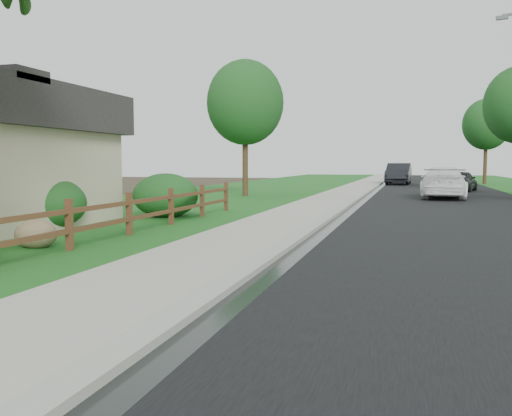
% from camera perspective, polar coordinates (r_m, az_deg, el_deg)
% --- Properties ---
extents(ground, '(120.00, 120.00, 0.00)m').
position_cam_1_polar(ground, '(5.36, -19.11, -15.23)').
color(ground, '#35291D').
extents(road, '(8.00, 90.00, 0.02)m').
position_cam_1_polar(road, '(39.18, 18.31, 1.88)').
color(road, black).
rests_on(road, ground).
extents(curb, '(0.40, 90.00, 0.12)m').
position_cam_1_polar(curb, '(39.23, 12.17, 2.09)').
color(curb, gray).
rests_on(curb, ground).
extents(wet_gutter, '(0.50, 90.00, 0.00)m').
position_cam_1_polar(wet_gutter, '(39.21, 12.68, 2.03)').
color(wet_gutter, black).
rests_on(wet_gutter, road).
extents(sidewalk, '(2.20, 90.00, 0.10)m').
position_cam_1_polar(sidewalk, '(39.33, 10.28, 2.12)').
color(sidewalk, '#AAA494').
rests_on(sidewalk, ground).
extents(grass_strip, '(1.60, 90.00, 0.06)m').
position_cam_1_polar(grass_strip, '(39.56, 7.54, 2.14)').
color(grass_strip, '#164F1B').
rests_on(grass_strip, ground).
extents(lawn_near, '(9.00, 90.00, 0.04)m').
position_cam_1_polar(lawn_near, '(40.64, 0.26, 2.23)').
color(lawn_near, '#164F1B').
rests_on(lawn_near, ground).
extents(ranch_fence, '(0.12, 16.92, 1.10)m').
position_cam_1_polar(ranch_fence, '(12.43, -15.90, -0.92)').
color(ranch_fence, '#452417').
rests_on(ranch_fence, ground).
extents(white_suv, '(2.39, 5.50, 1.57)m').
position_cam_1_polar(white_suv, '(29.32, 19.08, 2.54)').
color(white_suv, white).
rests_on(white_suv, road).
extents(dark_car_mid, '(2.51, 4.18, 1.33)m').
position_cam_1_polar(dark_car_mid, '(36.89, 20.77, 2.70)').
color(dark_car_mid, black).
rests_on(dark_car_mid, road).
extents(dark_car_far, '(2.15, 5.51, 1.79)m').
position_cam_1_polar(dark_car_far, '(47.53, 14.78, 3.52)').
color(dark_car_far, black).
rests_on(dark_car_far, road).
extents(boulder, '(1.14, 1.03, 0.62)m').
position_cam_1_polar(boulder, '(12.30, -22.17, -2.58)').
color(boulder, brown).
rests_on(boulder, ground).
extents(shrub_c, '(2.54, 2.54, 1.42)m').
position_cam_1_polar(shrub_c, '(15.76, -20.93, 0.45)').
color(shrub_c, '#184318').
rests_on(shrub_c, ground).
extents(shrub_d, '(2.82, 2.82, 1.47)m').
position_cam_1_polar(shrub_d, '(18.16, -9.49, 1.31)').
color(shrub_d, '#184318').
rests_on(shrub_d, ground).
extents(tree_near_left, '(4.12, 4.12, 7.30)m').
position_cam_1_polar(tree_near_left, '(29.43, -1.15, 11.01)').
color(tree_near_left, '#382717').
rests_on(tree_near_left, ground).
extents(tree_far_right, '(3.90, 3.90, 7.19)m').
position_cam_1_polar(tree_far_right, '(49.71, 23.10, 8.09)').
color(tree_far_right, '#382717').
rests_on(tree_far_right, ground).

